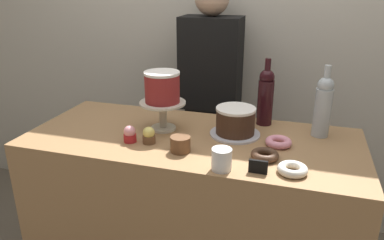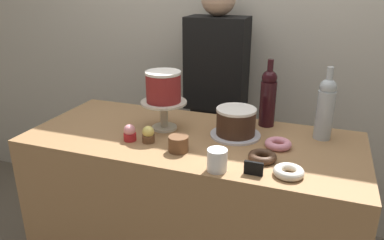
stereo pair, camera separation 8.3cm
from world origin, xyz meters
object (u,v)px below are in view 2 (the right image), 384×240
at_px(wine_bottle_clear, 325,108).
at_px(wine_bottle_dark_red, 268,97).
at_px(donut_sugar, 289,172).
at_px(cupcake_lemon, 148,135).
at_px(cookie_stack, 179,144).
at_px(price_sign_chalkboard, 254,168).
at_px(donut_pink, 278,144).
at_px(donut_chocolate, 262,157).
at_px(barista_figure, 216,108).
at_px(cupcake_strawberry, 130,133).
at_px(white_layer_cake, 163,87).
at_px(cake_stand_pedestal, 164,110).
at_px(chocolate_round_cake, 236,121).
at_px(coffee_cup_ceramic, 217,160).

xyz_separation_m(wine_bottle_clear, wine_bottle_dark_red, (-0.26, 0.07, 0.00)).
bearing_deg(donut_sugar, cupcake_lemon, 170.99).
height_order(cookie_stack, price_sign_chalkboard, cookie_stack).
bearing_deg(donut_pink, donut_chocolate, -105.98).
relative_size(price_sign_chalkboard, barista_figure, 0.04).
relative_size(cupcake_strawberry, donut_sugar, 0.66).
bearing_deg(cupcake_lemon, donut_chocolate, -0.86).
xyz_separation_m(donut_chocolate, donut_sugar, (0.11, -0.09, 0.00)).
xyz_separation_m(white_layer_cake, cupcake_lemon, (-0.00, -0.17, -0.17)).
xyz_separation_m(white_layer_cake, wine_bottle_dark_red, (0.45, 0.21, -0.06)).
xyz_separation_m(cupcake_lemon, donut_pink, (0.54, 0.14, -0.02)).
height_order(cake_stand_pedestal, donut_sugar, cake_stand_pedestal).
bearing_deg(barista_figure, wine_bottle_clear, -37.94).
height_order(wine_bottle_clear, donut_sugar, wine_bottle_clear).
bearing_deg(white_layer_cake, donut_pink, -3.14).
bearing_deg(wine_bottle_clear, barista_figure, 142.06).
bearing_deg(donut_pink, white_layer_cake, 176.86).
xyz_separation_m(cupcake_strawberry, donut_chocolate, (0.59, 0.00, -0.02)).
relative_size(cupcake_strawberry, donut_chocolate, 0.66).
relative_size(cupcake_lemon, barista_figure, 0.05).
height_order(chocolate_round_cake, cookie_stack, chocolate_round_cake).
distance_m(price_sign_chalkboard, coffee_cup_ceramic, 0.14).
bearing_deg(wine_bottle_clear, wine_bottle_dark_red, 164.10).
distance_m(white_layer_cake, price_sign_chalkboard, 0.60).
relative_size(wine_bottle_dark_red, coffee_cup_ceramic, 3.83).
xyz_separation_m(donut_sugar, price_sign_chalkboard, (-0.12, -0.04, 0.01)).
bearing_deg(donut_pink, cake_stand_pedestal, 176.86).
bearing_deg(donut_chocolate, wine_bottle_clear, 55.85).
bearing_deg(donut_chocolate, cookie_stack, -174.39).
height_order(cake_stand_pedestal, coffee_cup_ceramic, cake_stand_pedestal).
distance_m(wine_bottle_dark_red, cupcake_lemon, 0.60).
bearing_deg(wine_bottle_dark_red, donut_chocolate, -82.75).
distance_m(cookie_stack, price_sign_chalkboard, 0.34).
distance_m(chocolate_round_cake, cupcake_strawberry, 0.48).
relative_size(wine_bottle_dark_red, price_sign_chalkboard, 4.65).
bearing_deg(coffee_cup_ceramic, wine_bottle_clear, 51.67).
distance_m(cupcake_lemon, donut_sugar, 0.62).
bearing_deg(donut_sugar, cupcake_strawberry, 172.98).
bearing_deg(wine_bottle_dark_red, wine_bottle_clear, -15.90).
xyz_separation_m(donut_pink, price_sign_chalkboard, (-0.05, -0.27, 0.01)).
bearing_deg(cookie_stack, white_layer_cake, 126.96).
height_order(price_sign_chalkboard, barista_figure, barista_figure).
xyz_separation_m(donut_pink, cookie_stack, (-0.38, -0.18, 0.02)).
xyz_separation_m(chocolate_round_cake, donut_sugar, (0.27, -0.29, -0.05)).
distance_m(cake_stand_pedestal, donut_pink, 0.55).
bearing_deg(white_layer_cake, price_sign_chalkboard, -31.62).
bearing_deg(cupcake_strawberry, wine_bottle_clear, 21.61).
bearing_deg(barista_figure, coffee_cup_ceramic, -73.29).
xyz_separation_m(donut_sugar, barista_figure, (-0.54, 0.90, -0.11)).
distance_m(chocolate_round_cake, wine_bottle_dark_red, 0.22).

